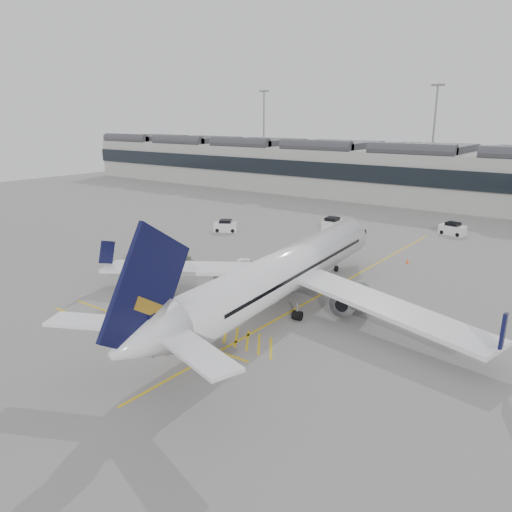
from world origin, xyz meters
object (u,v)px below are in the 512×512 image
Objects in this scene: baggage_cart_a at (287,282)px; ramp_agent_a at (293,277)px; airliner_main at (282,273)px; ramp_agent_b at (266,274)px; belt_loader at (274,275)px; pushback_tug at (185,262)px.

ramp_agent_a is (-0.41, 1.79, -0.06)m from baggage_cart_a.
ramp_agent_a is (-2.71, 6.25, -2.58)m from airliner_main.
ramp_agent_b is (-3.00, -0.79, 0.05)m from ramp_agent_a.
belt_loader is 12.07m from pushback_tug.
ramp_agent_a is at bearing 108.43° from airliner_main.
ramp_agent_b is at bearing 28.15° from pushback_tug.
belt_loader is 1.69× the size of pushback_tug.
airliner_main is at bearing -72.27° from belt_loader.
belt_loader is at bearing -131.69° from ramp_agent_b.
pushback_tug is at bearing 161.68° from airliner_main.
pushback_tug is at bearing 169.55° from belt_loader.
belt_loader reaches higher than baggage_cart_a.
airliner_main is 15.56× the size of pushback_tug.
baggage_cart_a is at bearing 22.80° from pushback_tug.
ramp_agent_a is 3.11m from ramp_agent_b.
ramp_agent_b is at bearing 131.30° from airliner_main.
airliner_main is 5.61m from baggage_cart_a.
airliner_main reaches higher than pushback_tug.
baggage_cart_a is 3.56m from ramp_agent_b.
pushback_tug is (-11.82, -2.44, 0.06)m from belt_loader.
belt_loader is (-5.46, 6.54, -2.94)m from airliner_main.
belt_loader is at bearing 136.06° from ramp_agent_a.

